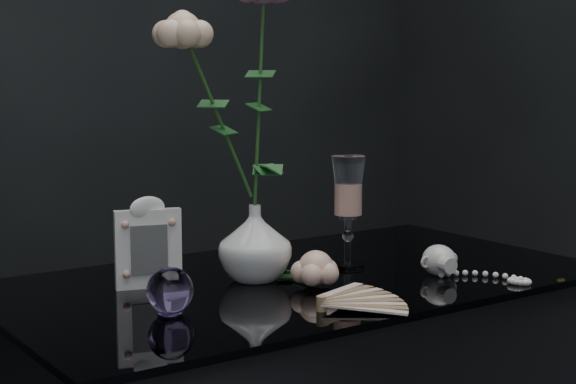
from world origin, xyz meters
TOP-DOWN VIEW (x-y plane):
  - vase at (-0.08, 0.07)m, footprint 0.16×0.16m
  - wine_glass at (0.12, 0.06)m, footprint 0.08×0.08m
  - picture_frame at (-0.25, 0.13)m, footprint 0.13×0.12m
  - paperweight at (-0.30, -0.03)m, footprint 0.09×0.09m
  - paper_fan at (-0.11, -0.15)m, footprint 0.32×0.29m
  - loose_rose at (-0.02, -0.02)m, footprint 0.14×0.19m
  - pearl_jar at (0.21, -0.08)m, footprint 0.22×0.23m
  - roses at (-0.12, 0.07)m, footprint 0.24×0.11m

SIDE VIEW (x-z plane):
  - paper_fan at x=-0.11m, z-range 0.76..0.79m
  - pearl_jar at x=0.21m, z-range 0.76..0.82m
  - loose_rose at x=-0.02m, z-range 0.76..0.82m
  - paperweight at x=-0.30m, z-range 0.76..0.83m
  - vase at x=-0.08m, z-range 0.76..0.89m
  - picture_frame at x=-0.25m, z-range 0.76..0.92m
  - wine_glass at x=0.12m, z-range 0.76..0.97m
  - roses at x=-0.12m, z-range 0.87..1.32m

